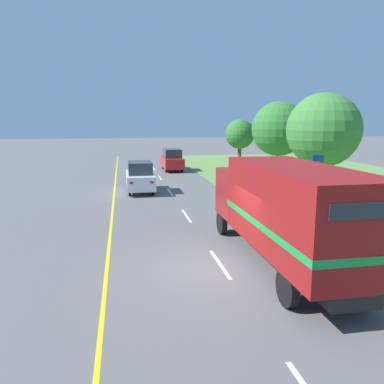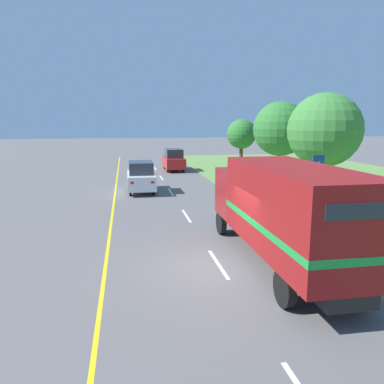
{
  "view_description": "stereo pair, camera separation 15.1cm",
  "coord_description": "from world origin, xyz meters",
  "px_view_note": "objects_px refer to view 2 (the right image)",
  "views": [
    {
      "loc": [
        -3.09,
        -11.17,
        4.67
      ],
      "look_at": [
        0.3,
        6.98,
        1.2
      ],
      "focal_mm": 35.0,
      "sensor_mm": 36.0,
      "label": 1
    },
    {
      "loc": [
        -2.94,
        -11.19,
        4.67
      ],
      "look_at": [
        0.3,
        6.98,
        1.2
      ],
      "focal_mm": 35.0,
      "sensor_mm": 36.0,
      "label": 2
    }
  ],
  "objects_px": {
    "lead_car_white": "(141,177)",
    "roadside_tree_near": "(325,130)",
    "lead_car_red_ahead": "(174,160)",
    "highway_sign": "(306,175)",
    "roadside_tree_far": "(242,134)",
    "delineator_post": "(311,227)",
    "horse_trailer_truck": "(282,209)",
    "roadside_tree_mid": "(280,129)"
  },
  "relations": [
    {
      "from": "lead_car_white",
      "to": "roadside_tree_near",
      "type": "xyz_separation_m",
      "value": [
        11.5,
        -2.97,
        3.12
      ]
    },
    {
      "from": "lead_car_red_ahead",
      "to": "highway_sign",
      "type": "relative_size",
      "value": 1.59
    },
    {
      "from": "roadside_tree_far",
      "to": "roadside_tree_near",
      "type": "bearing_deg",
      "value": -86.46
    },
    {
      "from": "lead_car_white",
      "to": "lead_car_red_ahead",
      "type": "relative_size",
      "value": 0.91
    },
    {
      "from": "roadside_tree_near",
      "to": "delineator_post",
      "type": "bearing_deg",
      "value": -120.97
    },
    {
      "from": "highway_sign",
      "to": "roadside_tree_near",
      "type": "xyz_separation_m",
      "value": [
        2.76,
        3.25,
        2.35
      ]
    },
    {
      "from": "lead_car_white",
      "to": "roadside_tree_near",
      "type": "distance_m",
      "value": 12.28
    },
    {
      "from": "lead_car_red_ahead",
      "to": "delineator_post",
      "type": "bearing_deg",
      "value": -83.2
    },
    {
      "from": "horse_trailer_truck",
      "to": "delineator_post",
      "type": "xyz_separation_m",
      "value": [
        2.4,
        2.54,
        -1.42
      ]
    },
    {
      "from": "horse_trailer_truck",
      "to": "lead_car_white",
      "type": "height_order",
      "value": "horse_trailer_truck"
    },
    {
      "from": "lead_car_white",
      "to": "lead_car_red_ahead",
      "type": "distance_m",
      "value": 11.47
    },
    {
      "from": "roadside_tree_mid",
      "to": "delineator_post",
      "type": "relative_size",
      "value": 6.75
    },
    {
      "from": "delineator_post",
      "to": "horse_trailer_truck",
      "type": "bearing_deg",
      "value": -133.36
    },
    {
      "from": "roadside_tree_far",
      "to": "delineator_post",
      "type": "relative_size",
      "value": 5.2
    },
    {
      "from": "lead_car_white",
      "to": "delineator_post",
      "type": "bearing_deg",
      "value": -61.55
    },
    {
      "from": "horse_trailer_truck",
      "to": "roadside_tree_mid",
      "type": "distance_m",
      "value": 21.62
    },
    {
      "from": "horse_trailer_truck",
      "to": "lead_car_white",
      "type": "distance_m",
      "value": 14.72
    },
    {
      "from": "highway_sign",
      "to": "delineator_post",
      "type": "height_order",
      "value": "highway_sign"
    },
    {
      "from": "lead_car_white",
      "to": "roadside_tree_near",
      "type": "relative_size",
      "value": 0.64
    },
    {
      "from": "roadside_tree_near",
      "to": "roadside_tree_far",
      "type": "height_order",
      "value": "roadside_tree_near"
    },
    {
      "from": "lead_car_white",
      "to": "highway_sign",
      "type": "bearing_deg",
      "value": -35.44
    },
    {
      "from": "horse_trailer_truck",
      "to": "lead_car_red_ahead",
      "type": "relative_size",
      "value": 1.88
    },
    {
      "from": "lead_car_white",
      "to": "highway_sign",
      "type": "xyz_separation_m",
      "value": [
        8.74,
        -6.22,
        0.77
      ]
    },
    {
      "from": "roadside_tree_far",
      "to": "delineator_post",
      "type": "xyz_separation_m",
      "value": [
        -4.3,
        -23.1,
        -2.93
      ]
    },
    {
      "from": "lead_car_red_ahead",
      "to": "roadside_tree_far",
      "type": "relative_size",
      "value": 0.93
    },
    {
      "from": "lead_car_white",
      "to": "lead_car_red_ahead",
      "type": "bearing_deg",
      "value": 71.64
    },
    {
      "from": "lead_car_red_ahead",
      "to": "roadside_tree_mid",
      "type": "distance_m",
      "value": 10.52
    },
    {
      "from": "lead_car_white",
      "to": "highway_sign",
      "type": "relative_size",
      "value": 1.45
    },
    {
      "from": "lead_car_white",
      "to": "roadside_tree_near",
      "type": "bearing_deg",
      "value": -14.48
    },
    {
      "from": "lead_car_white",
      "to": "roadside_tree_mid",
      "type": "distance_m",
      "value": 13.83
    },
    {
      "from": "horse_trailer_truck",
      "to": "roadside_tree_near",
      "type": "distance_m",
      "value": 13.71
    },
    {
      "from": "highway_sign",
      "to": "roadside_tree_far",
      "type": "xyz_separation_m",
      "value": [
        1.87,
        17.69,
        1.63
      ]
    },
    {
      "from": "lead_car_red_ahead",
      "to": "roadside_tree_far",
      "type": "xyz_separation_m",
      "value": [
        6.99,
        0.58,
        2.39
      ]
    },
    {
      "from": "roadside_tree_far",
      "to": "delineator_post",
      "type": "height_order",
      "value": "roadside_tree_far"
    },
    {
      "from": "highway_sign",
      "to": "lead_car_white",
      "type": "bearing_deg",
      "value": 144.56
    },
    {
      "from": "horse_trailer_truck",
      "to": "highway_sign",
      "type": "bearing_deg",
      "value": 58.71
    },
    {
      "from": "lead_car_red_ahead",
      "to": "roadside_tree_mid",
      "type": "xyz_separation_m",
      "value": [
        8.62,
        -5.22,
        3.03
      ]
    },
    {
      "from": "roadside_tree_far",
      "to": "lead_car_white",
      "type": "bearing_deg",
      "value": -132.75
    },
    {
      "from": "horse_trailer_truck",
      "to": "lead_car_red_ahead",
      "type": "bearing_deg",
      "value": 90.67
    },
    {
      "from": "highway_sign",
      "to": "roadside_tree_mid",
      "type": "bearing_deg",
      "value": 73.6
    },
    {
      "from": "lead_car_white",
      "to": "roadside_tree_mid",
      "type": "relative_size",
      "value": 0.65
    },
    {
      "from": "highway_sign",
      "to": "roadside_tree_mid",
      "type": "relative_size",
      "value": 0.45
    }
  ]
}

